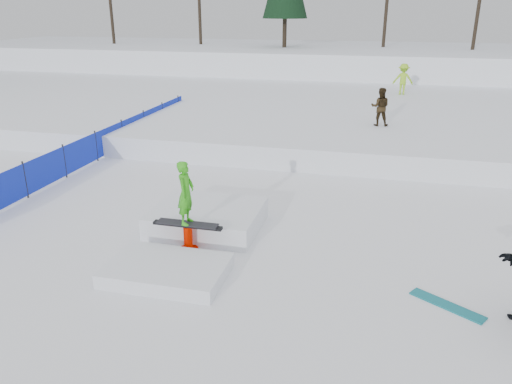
% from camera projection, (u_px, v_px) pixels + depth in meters
% --- Properties ---
extents(ground, '(120.00, 120.00, 0.00)m').
position_uv_depth(ground, '(210.00, 272.00, 10.40)').
color(ground, white).
extents(snow_berm, '(60.00, 14.00, 2.40)m').
position_uv_depth(snow_berm, '(340.00, 63.00, 37.25)').
color(snow_berm, white).
rests_on(snow_berm, ground).
extents(snow_midrise, '(50.00, 18.00, 0.80)m').
position_uv_depth(snow_midrise, '(314.00, 109.00, 24.80)').
color(snow_midrise, white).
rests_on(snow_midrise, ground).
extents(safety_fence, '(0.05, 16.00, 1.10)m').
position_uv_depth(safety_fence, '(96.00, 146.00, 17.68)').
color(safety_fence, '#1327BC').
rests_on(safety_fence, ground).
extents(walker_olive, '(0.73, 0.57, 1.48)m').
position_uv_depth(walker_olive, '(380.00, 107.00, 19.34)').
color(walker_olive, black).
rests_on(walker_olive, snow_midrise).
extents(walker_ygreen, '(1.04, 0.61, 1.60)m').
position_uv_depth(walker_ygreen, '(403.00, 79.00, 26.29)').
color(walker_ygreen, '#96D524').
rests_on(walker_ygreen, snow_midrise).
extents(loose_board_teal, '(1.33, 0.99, 0.03)m').
position_uv_depth(loose_board_teal, '(447.00, 305.00, 9.20)').
color(loose_board_teal, '#136A76').
rests_on(loose_board_teal, ground).
extents(jib_rail_feature, '(2.60, 4.40, 2.11)m').
position_uv_depth(jib_rail_feature, '(197.00, 228.00, 11.71)').
color(jib_rail_feature, white).
rests_on(jib_rail_feature, ground).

